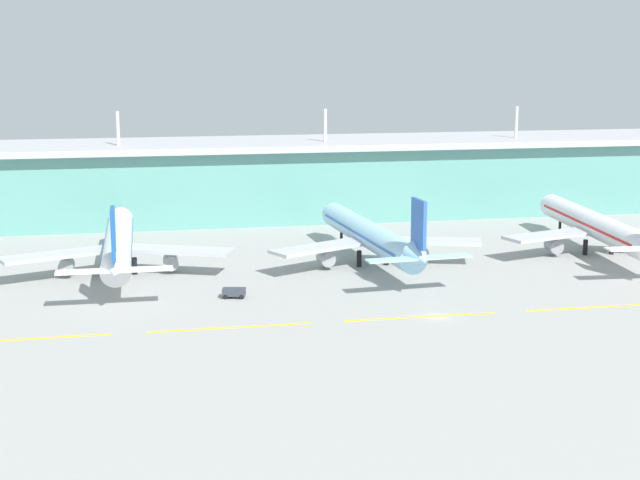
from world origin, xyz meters
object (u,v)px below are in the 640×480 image
airliner_near_middle (118,244)px  airliner_center (371,236)px  airliner_far_middle (597,226)px  pushback_tug (234,292)px

airliner_near_middle → airliner_center: 54.74m
airliner_far_middle → pushback_tug: bearing=-164.7°
airliner_near_middle → airliner_far_middle: 109.32m
airliner_center → pushback_tug: (-32.88, -22.85, -5.35)m
airliner_near_middle → airliner_far_middle: same height
airliner_near_middle → airliner_far_middle: bearing=-0.5°
airliner_center → airliner_far_middle: (54.62, 1.13, 0.00)m
airliner_near_middle → airliner_center: size_ratio=1.03×
pushback_tug → airliner_center: bearing=34.8°
airliner_near_middle → pushback_tug: 33.59m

